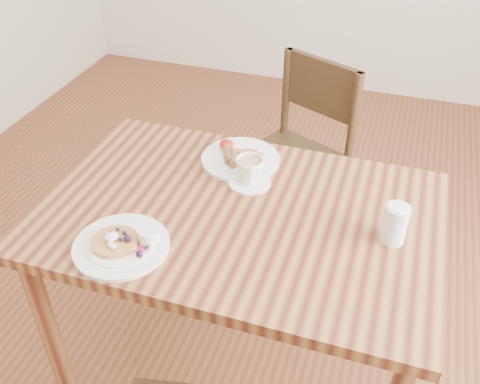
# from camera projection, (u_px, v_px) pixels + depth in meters

# --- Properties ---
(ground) EXTENTS (5.00, 5.00, 0.00)m
(ground) POSITION_uv_depth(u_px,v_px,m) (240.00, 360.00, 2.08)
(ground) COLOR #5A2F19
(ground) RESTS_ON ground
(dining_table) EXTENTS (1.20, 0.80, 0.75)m
(dining_table) POSITION_uv_depth(u_px,v_px,m) (240.00, 235.00, 1.68)
(dining_table) COLOR olive
(dining_table) RESTS_ON ground
(chair_far) EXTENTS (0.56, 0.56, 0.88)m
(chair_far) POSITION_uv_depth(u_px,v_px,m) (298.00, 152.00, 2.36)
(chair_far) COLOR #382714
(chair_far) RESTS_ON ground
(pancake_plate) EXTENTS (0.27, 0.27, 0.06)m
(pancake_plate) POSITION_uv_depth(u_px,v_px,m) (123.00, 243.00, 1.49)
(pancake_plate) COLOR white
(pancake_plate) RESTS_ON dining_table
(breakfast_plate) EXTENTS (0.27, 0.27, 0.04)m
(breakfast_plate) POSITION_uv_depth(u_px,v_px,m) (239.00, 158.00, 1.84)
(breakfast_plate) COLOR white
(breakfast_plate) RESTS_ON dining_table
(teacup_saucer) EXTENTS (0.14, 0.14, 0.09)m
(teacup_saucer) POSITION_uv_depth(u_px,v_px,m) (250.00, 172.00, 1.71)
(teacup_saucer) COLOR white
(teacup_saucer) RESTS_ON dining_table
(water_glass) EXTENTS (0.07, 0.07, 0.12)m
(water_glass) POSITION_uv_depth(u_px,v_px,m) (395.00, 224.00, 1.48)
(water_glass) COLOR silver
(water_glass) RESTS_ON dining_table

